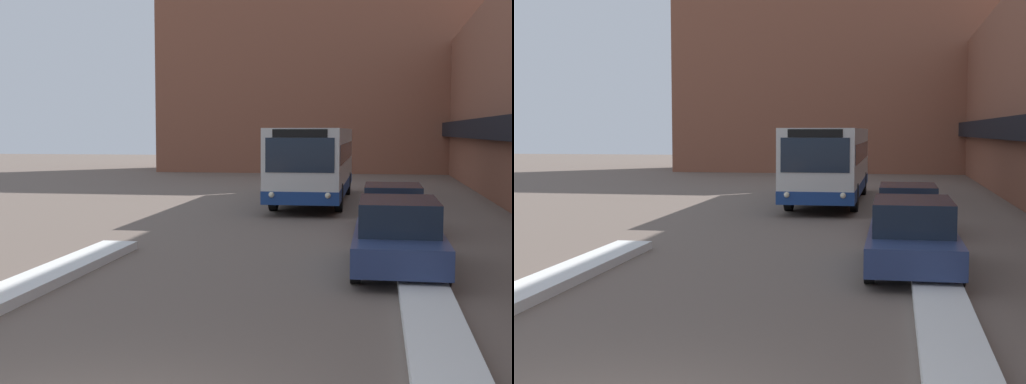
# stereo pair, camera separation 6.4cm
# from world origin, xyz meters

# --- Properties ---
(building_backdrop_far) EXTENTS (26.00, 8.00, 14.60)m
(building_backdrop_far) POSITION_xyz_m (0.00, 47.62, 7.30)
(building_backdrop_far) COLOR brown
(building_backdrop_far) RESTS_ON ground_plane
(snow_bank_left) EXTENTS (0.90, 9.55, 0.19)m
(snow_bank_left) POSITION_xyz_m (-3.60, 6.35, 0.10)
(snow_bank_left) COLOR silver
(snow_bank_left) RESTS_ON ground_plane
(snow_bank_right) EXTENTS (0.90, 7.35, 0.18)m
(snow_bank_right) POSITION_xyz_m (3.60, 4.86, 0.09)
(snow_bank_right) COLOR silver
(snow_bank_right) RESTS_ON ground_plane
(city_bus) EXTENTS (2.69, 11.78, 3.05)m
(city_bus) POSITION_xyz_m (0.17, 23.83, 1.67)
(city_bus) COLOR silver
(city_bus) RESTS_ON ground_plane
(parked_car_front) EXTENTS (1.89, 4.80, 1.50)m
(parked_car_front) POSITION_xyz_m (3.20, 9.49, 0.75)
(parked_car_front) COLOR navy
(parked_car_front) RESTS_ON ground_plane
(parked_car_middle) EXTENTS (1.87, 4.46, 1.38)m
(parked_car_middle) POSITION_xyz_m (3.20, 15.27, 0.69)
(parked_car_middle) COLOR maroon
(parked_car_middle) RESTS_ON ground_plane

